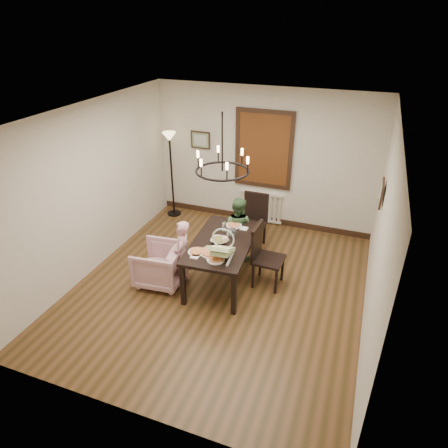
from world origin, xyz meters
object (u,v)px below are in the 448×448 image
Objects in this scene: baby_bouncer at (222,248)px; chair_right at (269,256)px; armchair at (159,265)px; drinking_glass at (232,233)px; dining_table at (222,246)px; elderly_woman at (182,259)px; floor_lamp at (172,176)px; seated_man at (237,233)px; chair_far at (253,222)px.

chair_right is at bearing 41.13° from baby_bouncer.
armchair is 4.79× the size of drinking_glass.
dining_table is 2.25× the size of armchair.
dining_table is 0.68m from elderly_woman.
drinking_glass is at bearing -41.82° from floor_lamp.
seated_man is (-0.74, 0.62, -0.05)m from chair_right.
dining_table is 10.79× the size of drinking_glass.
chair_right is 1.79m from armchair.
floor_lamp is at bearing 57.92° from chair_right.
floor_lamp is (-1.98, 1.77, 0.06)m from drinking_glass.
armchair is 2.59m from floor_lamp.
armchair is 1.26m from baby_bouncer.
seated_man is 6.23× the size of drinking_glass.
floor_lamp is at bearing 160.24° from chair_far.
seated_man is (0.57, 1.08, 0.01)m from elderly_woman.
baby_bouncer is (1.11, -0.04, 0.58)m from armchair.
floor_lamp reaches higher than chair_far.
elderly_woman is at bearing 111.80° from chair_right.
chair_far is 1.11× the size of elderly_woman.
dining_table is 1.73× the size of seated_man.
drinking_glass is (0.11, -0.61, 0.35)m from seated_man.
drinking_glass is at bearing 113.15° from armchair.
chair_right is at bearing 103.03° from armchair.
dining_table is 1.78× the size of elderly_woman.
chair_far is at bearing 140.10° from armchair.
drinking_glass is (-0.63, 0.01, 0.31)m from chair_right.
chair_right reaches higher than dining_table.
seated_man is at bearing 86.76° from dining_table.
chair_far reaches higher than seated_man.
chair_right is 0.70m from drinking_glass.
seated_man reaches higher than elderly_woman.
elderly_woman is 2.63m from floor_lamp.
elderly_woman is (-0.58, -0.30, -0.20)m from dining_table.
elderly_woman reaches higher than dining_table.
elderly_woman is (0.37, 0.10, 0.14)m from armchair.
chair_far is 6.75× the size of drinking_glass.
floor_lamp is (-2.04, 2.38, -0.02)m from baby_bouncer.
elderly_woman is at bearing -156.88° from dining_table.
dining_table is at bearing 104.51° from baby_bouncer.
seated_man reaches higher than armchair.
chair_right is at bearing -60.33° from chair_far.
elderly_woman is at bearing 99.50° from armchair.
floor_lamp reaches higher than chair_right.
baby_bouncer is at bearing 62.68° from elderly_woman.
chair_right is at bearing 9.17° from dining_table.
seated_man is (-0.15, -0.42, -0.04)m from chair_far.
baby_bouncer is 0.62m from drinking_glass.
baby_bouncer reaches higher than chair_far.
floor_lamp is (-0.93, 2.35, 0.56)m from armchair.
dining_table is 0.76m from chair_right.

